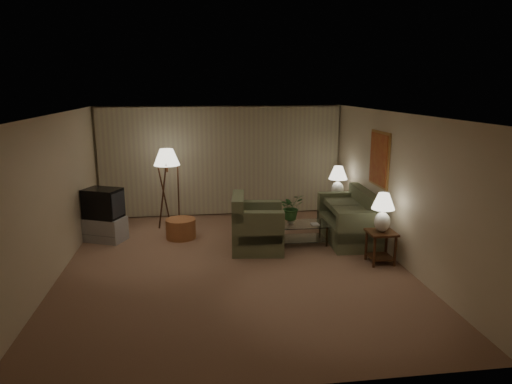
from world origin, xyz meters
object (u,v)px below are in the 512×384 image
sofa (348,221)px  vase (291,221)px  side_table_far (337,206)px  coffee_table (298,230)px  table_lamp_far (338,179)px  armchair (258,228)px  ottoman (181,229)px  floor_lamp (168,186)px  table_lamp_near (383,209)px  crt_tv (103,203)px  side_table_near (381,242)px  tv_cabinet (105,229)px

sofa → vase: (-1.25, -0.10, 0.08)m
side_table_far → coffee_table: size_ratio=0.49×
coffee_table → table_lamp_far: bearing=47.3°
armchair → coffee_table: 0.91m
sofa → vase: bearing=-82.5°
coffee_table → ottoman: bearing=164.4°
coffee_table → floor_lamp: 3.16m
coffee_table → ottoman: 2.48m
floor_lamp → vase: floor_lamp is taller
table_lamp_far → table_lamp_near: bearing=-90.0°
side_table_far → vase: side_table_far is taller
table_lamp_near → crt_tv: size_ratio=0.83×
armchair → floor_lamp: bearing=52.3°
side_table_near → tv_cabinet: 5.56m
side_table_near → ottoman: bearing=152.2°
side_table_near → coffee_table: side_table_near is taller
armchair → floor_lamp: size_ratio=0.71×
table_lamp_far → side_table_far: bearing=180.0°
armchair → table_lamp_near: 2.42m
tv_cabinet → crt_tv: crt_tv is taller
sofa → side_table_far: bearing=176.1°
side_table_far → tv_cabinet: bearing=-173.1°
table_lamp_far → ottoman: table_lamp_far is taller
sofa → table_lamp_far: size_ratio=2.59×
armchair → side_table_far: (2.11, 1.58, -0.04)m
table_lamp_far → crt_tv: (-5.20, -0.63, -0.24)m
crt_tv → floor_lamp: (1.28, 0.83, 0.14)m
sofa → ottoman: (-3.49, 0.57, -0.20)m
table_lamp_near → floor_lamp: (-3.92, 2.80, -0.08)m
sofa → vase: 1.25m
sofa → ottoman: sofa is taller
side_table_far → floor_lamp: floor_lamp is taller
sofa → table_lamp_far: (0.15, 1.25, 0.63)m
table_lamp_near → tv_cabinet: (-5.20, 1.97, -0.77)m
table_lamp_near → table_lamp_far: 2.60m
table_lamp_far → vase: size_ratio=5.01×
crt_tv → ottoman: (1.56, -0.06, -0.59)m
armchair → ottoman: size_ratio=2.03×
sofa → side_table_near: bearing=9.3°
side_table_near → side_table_far: bearing=90.0°
floor_lamp → tv_cabinet: bearing=-147.0°
tv_cabinet → sofa: bearing=16.9°
tv_cabinet → vase: size_ratio=6.34×
sofa → coffee_table: bearing=-81.9°
vase → sofa: bearing=4.6°
crt_tv → vase: size_ratio=5.72×
sofa → coffee_table: 1.11m
sofa → side_table_far: sofa is taller
table_lamp_near → table_lamp_far: size_ratio=0.95×
armchair → table_lamp_near: table_lamp_near is taller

